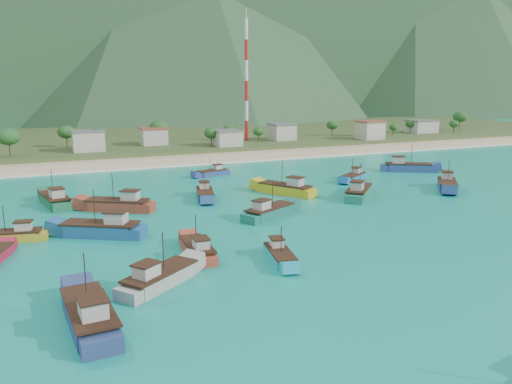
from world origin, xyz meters
name	(u,v)px	position (x,y,z in m)	size (l,w,h in m)	color
ground	(330,233)	(0.00, 0.00, 0.00)	(600.00, 600.00, 0.00)	#0B8178
beach	(185,160)	(0.00, 79.00, 0.00)	(400.00, 18.00, 1.20)	beige
land	(143,140)	(0.00, 140.00, 0.00)	(400.00, 110.00, 2.40)	#385123
surf_line	(194,165)	(0.00, 69.50, 0.00)	(400.00, 2.50, 0.08)	white
village	(204,136)	(13.05, 101.56, 4.39)	(214.73, 28.49, 6.28)	beige
vegetation	(144,136)	(-6.82, 102.98, 5.21)	(276.28, 25.50, 8.89)	#235623
radio_tower	(246,81)	(31.49, 108.00, 22.84)	(1.20, 1.20, 42.49)	red
boat_0	(55,201)	(-36.55, 34.75, 0.86)	(5.59, 12.14, 6.91)	#1D6340
boat_1	(407,168)	(46.51, 38.40, 0.94)	(12.60, 9.34, 7.33)	navy
boat_2	(198,251)	(-20.78, -1.65, 0.63)	(3.28, 9.65, 5.63)	#A23C28
boat_3	(11,237)	(-42.92, 14.63, 0.60)	(9.58, 4.40, 5.46)	gold
boat_6	(359,193)	(17.74, 18.17, 0.89)	(10.82, 10.98, 7.03)	#20755A
boat_9	(205,195)	(-9.77, 29.54, 0.67)	(5.24, 10.28, 5.83)	#2D4F81
boat_14	(213,173)	(-0.54, 52.33, 0.54)	(9.07, 5.10, 5.14)	navy
boat_15	(269,213)	(-4.39, 11.79, 0.77)	(11.11, 7.79, 6.40)	#176957
boat_16	(353,178)	(26.92, 33.31, 0.63)	(9.49, 7.56, 5.62)	#1E6DB6
boat_18	(102,230)	(-31.00, 11.86, 0.92)	(12.37, 9.38, 7.24)	#1D568A
boat_19	(159,279)	(-27.53, -9.49, 0.74)	(10.32, 8.77, 6.22)	#A39F95
boat_22	(447,185)	(39.37, 17.39, 0.82)	(9.85, 10.78, 6.68)	navy
boat_24	(280,256)	(-11.94, -7.44, 0.50)	(4.07, 8.62, 4.90)	#1CA6BA
boat_25	(286,190)	(6.21, 26.59, 0.92)	(9.16, 12.37, 7.20)	gold
boat_26	(119,206)	(-26.47, 26.24, 0.90)	(12.11, 9.40, 7.12)	maroon
boat_28	(90,317)	(-35.38, -16.26, 0.90)	(4.43, 12.24, 7.09)	navy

